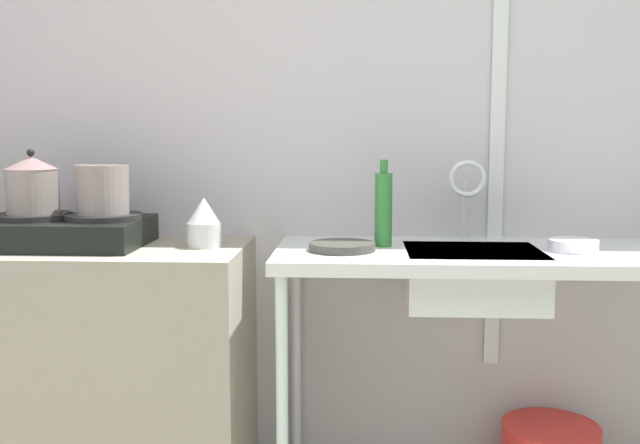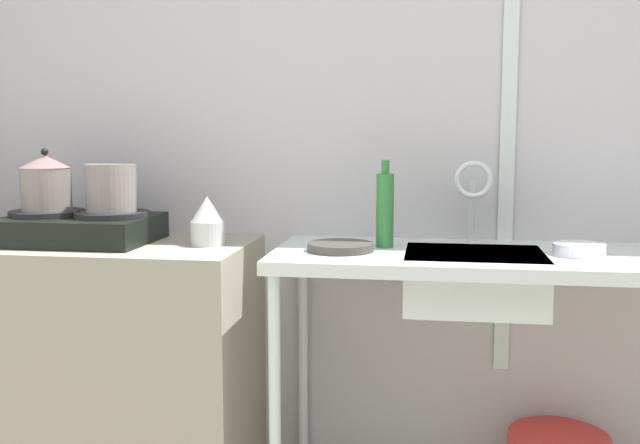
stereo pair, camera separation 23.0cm
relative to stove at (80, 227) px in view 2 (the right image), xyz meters
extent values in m
cube|color=#B1ADB1|center=(1.31, 0.32, 0.42)|extent=(4.76, 0.10, 2.64)
cube|color=silver|center=(1.40, 0.27, 0.56)|extent=(0.05, 0.01, 2.12)
cube|color=gray|center=(-0.02, 0.00, -0.47)|extent=(1.18, 0.55, 0.85)
cube|color=silver|center=(1.55, 0.00, -0.07)|extent=(1.76, 0.55, 0.04)
cylinder|color=silver|center=(0.71, -0.23, -0.49)|extent=(0.04, 0.04, 0.81)
cylinder|color=silver|center=(0.71, 0.23, -0.49)|extent=(0.04, 0.04, 0.81)
cube|color=black|center=(0.00, 0.00, -0.01)|extent=(0.48, 0.37, 0.09)
cylinder|color=black|center=(-0.12, 0.00, 0.05)|extent=(0.25, 0.25, 0.02)
cylinder|color=black|center=(0.12, 0.00, 0.05)|extent=(0.25, 0.25, 0.02)
cylinder|color=gray|center=(-0.12, 0.00, 0.13)|extent=(0.16, 0.16, 0.14)
cone|color=#806464|center=(-0.12, 0.00, 0.22)|extent=(0.17, 0.17, 0.04)
sphere|color=black|center=(-0.12, 0.00, 0.25)|extent=(0.02, 0.02, 0.02)
cylinder|color=slate|center=(0.12, 0.00, 0.13)|extent=(0.17, 0.17, 0.16)
cylinder|color=silver|center=(0.44, 0.01, -0.01)|extent=(0.11, 0.11, 0.08)
cone|color=silver|center=(0.44, 0.01, 0.07)|extent=(0.11, 0.11, 0.08)
cube|color=silver|center=(1.29, -0.01, -0.14)|extent=(0.42, 0.35, 0.17)
cylinder|color=silver|center=(1.29, 0.20, 0.06)|extent=(0.02, 0.02, 0.21)
torus|color=silver|center=(1.29, 0.14, 0.16)|extent=(0.12, 0.02, 0.12)
cylinder|color=#3B3A34|center=(0.88, -0.05, -0.04)|extent=(0.21, 0.21, 0.03)
cylinder|color=white|center=(1.60, -0.01, -0.03)|extent=(0.15, 0.15, 0.04)
cylinder|color=#2D7332|center=(1.01, 0.05, 0.07)|extent=(0.06, 0.06, 0.24)
cylinder|color=#2D7332|center=(1.01, 0.05, 0.21)|extent=(0.03, 0.03, 0.04)
camera|label=1|loc=(0.93, -2.28, 0.32)|focal=40.97mm
camera|label=2|loc=(1.16, -2.26, 0.32)|focal=40.97mm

